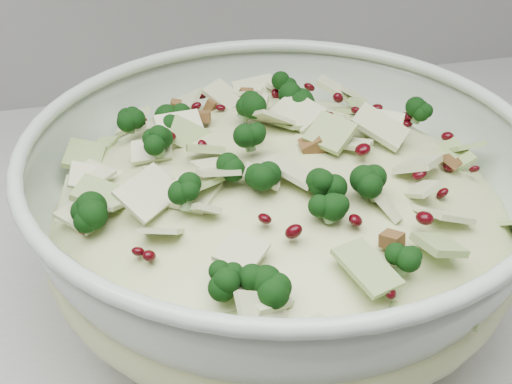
# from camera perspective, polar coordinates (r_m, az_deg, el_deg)

# --- Properties ---
(mixing_bowl) EXTENTS (0.41, 0.41, 0.14)m
(mixing_bowl) POSITION_cam_1_polar(r_m,az_deg,el_deg) (0.50, 1.91, -2.36)
(mixing_bowl) COLOR #ADBEAD
(mixing_bowl) RESTS_ON counter
(salad) EXTENTS (0.37, 0.37, 0.14)m
(salad) POSITION_cam_1_polar(r_m,az_deg,el_deg) (0.49, 1.96, -0.22)
(salad) COLOR beige
(salad) RESTS_ON mixing_bowl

